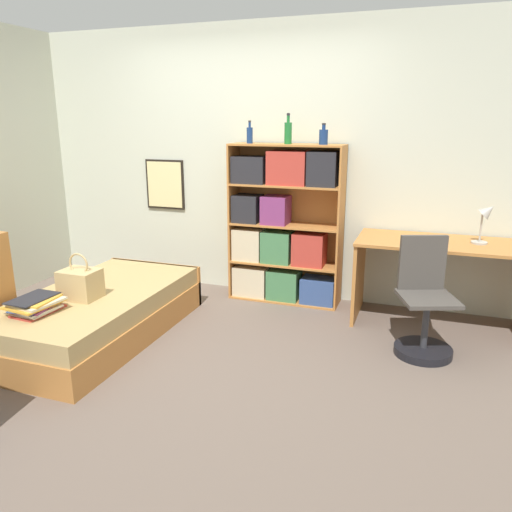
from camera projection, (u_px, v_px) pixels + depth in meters
ground_plane at (183, 349)px, 3.86m from camera, size 14.00×14.00×0.00m
wall_back at (250, 163)px, 4.92m from camera, size 10.00×0.09×2.60m
bed at (100, 313)px, 4.07m from camera, size 0.96×1.84×0.38m
handbag at (80, 283)px, 3.84m from camera, size 0.28×0.23×0.36m
book_stack_on_bed at (36, 305)px, 3.56m from camera, size 0.34×0.39×0.11m
bookcase at (281, 229)px, 4.75m from camera, size 1.06×0.32×1.50m
bottle_green at (250, 135)px, 4.59m from camera, size 0.06×0.06×0.21m
bottle_brown at (288, 132)px, 4.46m from camera, size 0.07×0.07×0.27m
bottle_clear at (323, 136)px, 4.38m from camera, size 0.08×0.08×0.18m
desk at (440, 266)px, 4.19m from camera, size 1.38×0.65×0.74m
desk_lamp at (486, 217)px, 4.00m from camera, size 0.18×0.13×0.35m
desk_chair at (424, 316)px, 3.74m from camera, size 0.50×0.50×0.88m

